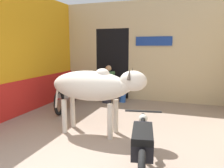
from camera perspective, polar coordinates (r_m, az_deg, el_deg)
wall_left_shopfront at (r=6.41m, az=-22.52°, el=7.09°), size 0.25×4.82×3.28m
wall_back_with_doorway at (r=7.71m, az=5.53°, el=7.27°), size 5.54×0.93×3.28m
cow at (r=4.46m, az=-4.61°, el=-0.62°), size 2.03×0.65×1.42m
motorcycle_near at (r=3.17m, az=7.93°, el=-15.46°), size 0.61×2.03×0.79m
motorcycle_far at (r=6.56m, az=-11.71°, el=-2.36°), size 0.67×1.98×0.78m
shopkeeper_seated at (r=7.05m, az=-1.04°, el=0.25°), size 0.37×0.33×1.21m
plastic_stool at (r=7.17m, az=2.77°, el=-2.77°), size 0.30×0.30×0.47m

